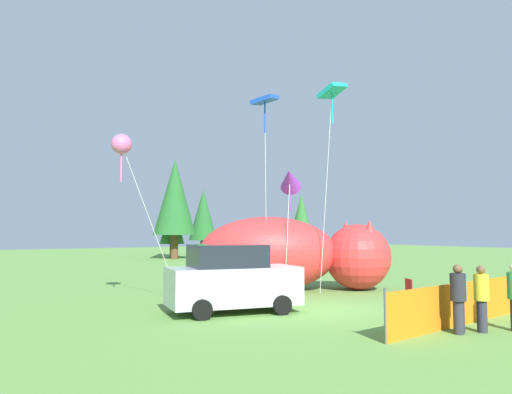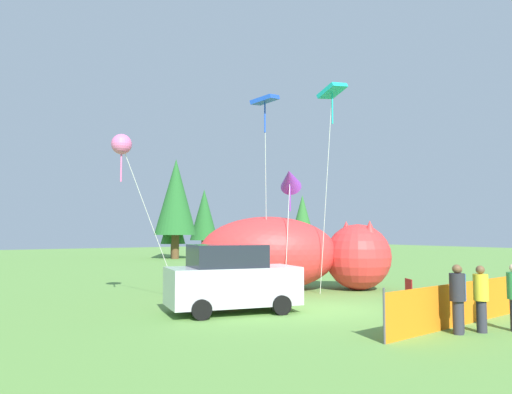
# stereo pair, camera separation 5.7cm
# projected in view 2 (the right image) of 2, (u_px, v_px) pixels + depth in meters

# --- Properties ---
(ground_plane) EXTENTS (120.00, 120.00, 0.00)m
(ground_plane) POSITION_uv_depth(u_px,v_px,m) (330.00, 310.00, 15.46)
(ground_plane) COLOR #609342
(parked_car) EXTENTS (4.15, 2.57, 2.03)m
(parked_car) POSITION_uv_depth(u_px,v_px,m) (232.00, 279.00, 14.91)
(parked_car) COLOR #B7BCC1
(parked_car) RESTS_ON ground
(folding_chair) EXTENTS (0.74, 0.74, 0.95)m
(folding_chair) POSITION_uv_depth(u_px,v_px,m) (413.00, 292.00, 15.47)
(folding_chair) COLOR maroon
(folding_chair) RESTS_ON ground
(inflatable_cat) EXTENTS (7.85, 5.92, 3.02)m
(inflatable_cat) POSITION_uv_depth(u_px,v_px,m) (291.00, 256.00, 20.50)
(inflatable_cat) COLOR red
(inflatable_cat) RESTS_ON ground
(safety_fence) EXTENTS (6.88, 0.85, 1.20)m
(safety_fence) POSITION_uv_depth(u_px,v_px,m) (463.00, 303.00, 12.97)
(safety_fence) COLOR orange
(safety_fence) RESTS_ON ground
(spectator_in_yellow_shirt) EXTENTS (0.35, 0.35, 1.60)m
(spectator_in_yellow_shirt) POSITION_uv_depth(u_px,v_px,m) (481.00, 296.00, 12.00)
(spectator_in_yellow_shirt) COLOR #2D2D38
(spectator_in_yellow_shirt) RESTS_ON ground
(spectator_in_red_shirt) EXTENTS (0.36, 0.36, 1.64)m
(spectator_in_red_shirt) POSITION_uv_depth(u_px,v_px,m) (457.00, 296.00, 11.79)
(spectator_in_red_shirt) COLOR #2D2D38
(spectator_in_red_shirt) RESTS_ON ground
(spectator_in_grey_shirt) EXTENTS (0.35, 0.35, 1.61)m
(spectator_in_grey_shirt) POSITION_uv_depth(u_px,v_px,m) (458.00, 296.00, 11.98)
(spectator_in_grey_shirt) COLOR #2D2D38
(spectator_in_grey_shirt) RESTS_ON ground
(kite_teal_diamond) EXTENTS (0.97, 1.19, 8.18)m
(kite_teal_diamond) POSITION_uv_depth(u_px,v_px,m) (332.00, 95.00, 19.36)
(kite_teal_diamond) COLOR silver
(kite_teal_diamond) RESTS_ON ground
(kite_pink_octopus) EXTENTS (2.68, 0.70, 5.78)m
(kite_pink_octopus) POSITION_uv_depth(u_px,v_px,m) (122.00, 145.00, 17.19)
(kite_pink_octopus) COLOR silver
(kite_pink_octopus) RESTS_ON ground
(kite_purple_delta) EXTENTS (1.73, 1.66, 5.16)m
(kite_purple_delta) POSITION_uv_depth(u_px,v_px,m) (290.00, 179.00, 19.94)
(kite_purple_delta) COLOR silver
(kite_purple_delta) RESTS_ON ground
(kite_blue_box) EXTENTS (1.29, 1.46, 7.82)m
(kite_blue_box) POSITION_uv_depth(u_px,v_px,m) (265.00, 103.00, 19.58)
(kite_blue_box) COLOR silver
(kite_blue_box) RESTS_ON ground
(horizon_tree_east) EXTENTS (2.24, 2.24, 5.34)m
(horizon_tree_east) POSITION_uv_depth(u_px,v_px,m) (173.00, 222.00, 45.52)
(horizon_tree_east) COLOR brown
(horizon_tree_east) RESTS_ON ground
(horizon_tree_west) EXTENTS (3.70, 3.70, 8.82)m
(horizon_tree_west) POSITION_uv_depth(u_px,v_px,m) (176.00, 197.00, 44.04)
(horizon_tree_west) COLOR brown
(horizon_tree_west) RESTS_ON ground
(horizon_tree_mid) EXTENTS (2.73, 2.73, 6.51)m
(horizon_tree_mid) POSITION_uv_depth(u_px,v_px,m) (204.00, 215.00, 48.65)
(horizon_tree_mid) COLOR brown
(horizon_tree_mid) RESTS_ON ground
(horizon_tree_northeast) EXTENTS (2.69, 2.69, 6.42)m
(horizon_tree_northeast) POSITION_uv_depth(u_px,v_px,m) (302.00, 217.00, 55.03)
(horizon_tree_northeast) COLOR brown
(horizon_tree_northeast) RESTS_ON ground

